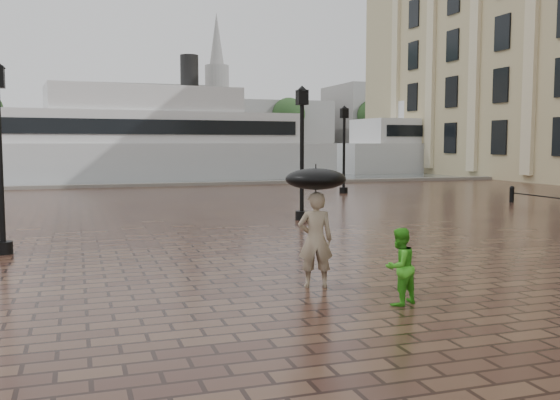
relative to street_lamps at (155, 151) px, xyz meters
name	(u,v)px	position (x,y,z in m)	size (l,w,h in m)	color
ground	(475,372)	(1.50, -17.50, -2.33)	(300.00, 300.00, 0.00)	#3B221A
harbour_water	(106,160)	(1.50, 74.50, -2.33)	(240.00, 240.00, 0.00)	#475256
quay_edge	(152,187)	(1.50, 14.50, -2.33)	(80.00, 0.60, 0.30)	slate
far_shore	(94,149)	(1.50, 142.50, -1.33)	(300.00, 60.00, 2.00)	#4C4C47
distant_skyline	(285,116)	(49.64, 132.50, 7.13)	(102.50, 22.00, 33.00)	gray
far_trees	(95,112)	(1.50, 120.50, 7.09)	(188.00, 8.00, 13.50)	#2D2119
street_lamps	(155,151)	(0.00, 0.00, 0.00)	(21.44, 14.44, 4.40)	black
adult_pedestrian	(315,240)	(1.30, -12.95, -1.45)	(0.64, 0.42, 1.75)	tan
child_pedestrian	(399,267)	(2.15, -14.55, -1.69)	(0.61, 0.48, 1.26)	green
ferry_near	(146,142)	(1.85, 20.99, 0.33)	(27.44, 9.16, 8.83)	silver
ferry_far	(464,143)	(31.94, 27.08, 0.31)	(27.11, 8.21, 8.77)	silver
umbrella	(316,179)	(1.30, -12.95, -0.34)	(1.10, 1.10, 1.16)	black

